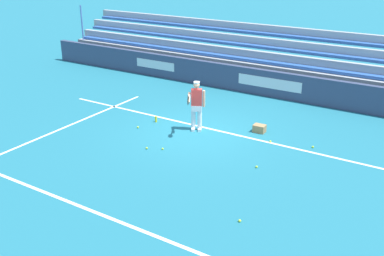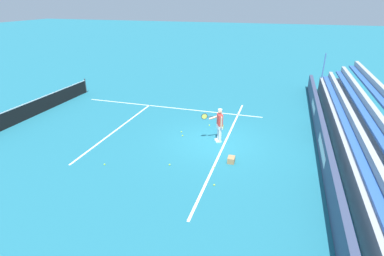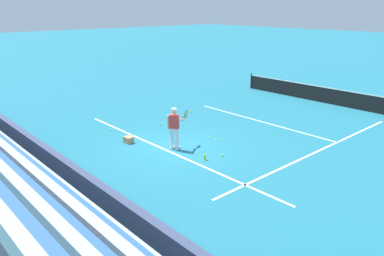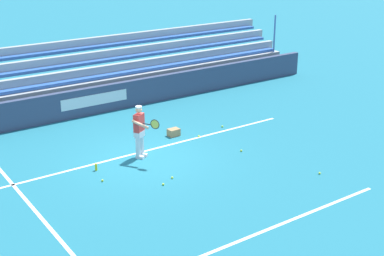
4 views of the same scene
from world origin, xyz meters
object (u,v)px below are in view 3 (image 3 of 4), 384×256
at_px(tennis_ball_toward_net, 160,125).
at_px(tennis_ball_by_box, 132,135).
at_px(tennis_ball_far_left, 111,130).
at_px(tennis_ball_near_player, 191,111).
at_px(tennis_ball_on_baseline, 220,139).
at_px(water_bottle, 205,157).
at_px(tennis_player, 175,128).
at_px(tennis_ball_far_right, 223,155).
at_px(ball_box_cardboard, 128,140).
at_px(tennis_net, 322,94).
at_px(tennis_ball_midcourt, 209,138).

bearing_deg(tennis_ball_toward_net, tennis_ball_by_box, -78.71).
bearing_deg(tennis_ball_far_left, tennis_ball_near_player, 88.66).
bearing_deg(tennis_ball_toward_net, tennis_ball_on_baseline, 10.64).
bearing_deg(tennis_ball_near_player, tennis_ball_by_box, -75.52).
relative_size(tennis_ball_toward_net, water_bottle, 0.30).
xyz_separation_m(tennis_player, tennis_ball_far_left, (-3.86, -0.69, -0.86)).
xyz_separation_m(tennis_ball_on_baseline, tennis_ball_far_right, (1.32, -1.22, 0.00)).
distance_m(tennis_ball_near_player, tennis_ball_far_left, 4.88).
xyz_separation_m(ball_box_cardboard, tennis_net, (1.81, 12.53, 0.36)).
xyz_separation_m(tennis_ball_near_player, tennis_ball_midcourt, (3.79, -2.27, 0.00)).
bearing_deg(tennis_ball_on_baseline, tennis_ball_toward_net, -169.36).
relative_size(tennis_ball_near_player, tennis_ball_toward_net, 1.00).
bearing_deg(tennis_ball_far_left, tennis_ball_far_right, 15.89).
relative_size(tennis_player, tennis_ball_far_left, 25.98).
relative_size(ball_box_cardboard, tennis_ball_near_player, 6.06).
bearing_deg(tennis_ball_by_box, tennis_ball_far_left, -166.39).
bearing_deg(tennis_ball_far_left, tennis_ball_by_box, 13.61).
relative_size(tennis_ball_near_player, water_bottle, 0.30).
distance_m(tennis_ball_far_left, tennis_net, 12.81).
relative_size(tennis_ball_on_baseline, water_bottle, 0.30).
bearing_deg(tennis_ball_on_baseline, tennis_ball_far_right, -42.78).
xyz_separation_m(tennis_player, tennis_ball_far_right, (1.81, 0.92, -0.86)).
xyz_separation_m(tennis_player, ball_box_cardboard, (-1.91, -0.99, -0.76)).
height_order(tennis_ball_on_baseline, tennis_net, tennis_net).
height_order(tennis_ball_far_right, tennis_net, tennis_net).
bearing_deg(tennis_ball_toward_net, tennis_ball_near_player, 106.65).
bearing_deg(tennis_ball_near_player, ball_box_cardboard, -70.41).
distance_m(tennis_player, tennis_ball_by_box, 2.74).
relative_size(ball_box_cardboard, water_bottle, 1.82).
relative_size(ball_box_cardboard, tennis_ball_toward_net, 6.06).
relative_size(tennis_ball_by_box, tennis_ball_on_baseline, 1.00).
xyz_separation_m(tennis_ball_near_player, tennis_ball_far_right, (5.56, -3.27, 0.00)).
bearing_deg(ball_box_cardboard, tennis_ball_midcourt, 56.27).
distance_m(ball_box_cardboard, tennis_ball_by_box, 0.91).
xyz_separation_m(tennis_ball_on_baseline, tennis_ball_far_left, (-4.35, -2.84, 0.00)).
xyz_separation_m(tennis_ball_far_left, tennis_net, (3.77, 12.23, 0.46)).
bearing_deg(water_bottle, ball_box_cardboard, -162.55).
height_order(tennis_ball_by_box, tennis_net, tennis_net).
height_order(tennis_ball_near_player, tennis_net, tennis_net).
distance_m(tennis_ball_midcourt, tennis_net, 9.63).
relative_size(tennis_ball_far_left, water_bottle, 0.30).
bearing_deg(tennis_ball_far_left, tennis_ball_on_baseline, 33.09).
distance_m(tennis_ball_near_player, water_bottle, 6.74).
distance_m(tennis_player, tennis_net, 11.55).
distance_m(tennis_ball_near_player, tennis_ball_far_right, 6.45).
relative_size(tennis_ball_near_player, tennis_ball_far_right, 1.00).
relative_size(tennis_ball_on_baseline, tennis_ball_toward_net, 1.00).
height_order(tennis_ball_by_box, tennis_ball_on_baseline, same).
bearing_deg(tennis_ball_by_box, tennis_ball_toward_net, 101.29).
xyz_separation_m(tennis_player, tennis_ball_by_box, (-2.57, -0.38, -0.86)).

